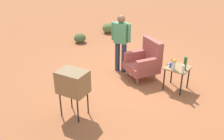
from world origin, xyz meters
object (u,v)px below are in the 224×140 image
at_px(side_table, 177,70).
at_px(tv_on_stand, 73,82).
at_px(person_standing, 121,40).
at_px(flower_vase, 174,64).
at_px(armchair, 145,61).
at_px(bottle_wine_green, 185,63).
at_px(bottle_short_clear, 183,69).
at_px(soda_can_blue, 171,65).

bearing_deg(side_table, tv_on_stand, -118.65).
bearing_deg(person_standing, flower_vase, -7.47).
relative_size(armchair, bottle_wine_green, 3.31).
bearing_deg(tv_on_stand, bottle_wine_green, 57.43).
relative_size(bottle_short_clear, flower_vase, 0.75).
relative_size(armchair, tv_on_stand, 1.03).
bearing_deg(person_standing, bottle_short_clear, -7.97).
bearing_deg(tv_on_stand, person_standing, 100.94).
distance_m(person_standing, bottle_short_clear, 1.98).
bearing_deg(armchair, bottle_wine_green, -6.05).
height_order(tv_on_stand, soda_can_blue, tv_on_stand).
height_order(bottle_wine_green, flower_vase, bottle_wine_green).
relative_size(armchair, soda_can_blue, 8.69).
height_order(armchair, bottle_wine_green, armchair).
height_order(person_standing, bottle_wine_green, person_standing).
bearing_deg(side_table, armchair, 175.21).
xyz_separation_m(side_table, bottle_short_clear, (0.23, -0.24, 0.19)).
bearing_deg(bottle_short_clear, soda_can_blue, 162.39).
bearing_deg(soda_can_blue, person_standing, 174.28).
xyz_separation_m(tv_on_stand, bottle_wine_green, (1.45, 2.27, -0.01)).
bearing_deg(armchair, tv_on_stand, -97.34).
bearing_deg(bottle_wine_green, armchair, 173.95).
bearing_deg(bottle_short_clear, tv_on_stand, -125.68).
distance_m(bottle_wine_green, soda_can_blue, 0.34).
bearing_deg(tv_on_stand, bottle_short_clear, 54.32).
height_order(tv_on_stand, bottle_short_clear, tv_on_stand).
distance_m(armchair, person_standing, 0.88).
bearing_deg(armchair, flower_vase, -16.15).
height_order(armchair, flower_vase, armchair).
relative_size(tv_on_stand, flower_vase, 3.89).
bearing_deg(soda_can_blue, bottle_wine_green, 14.75).
height_order(armchair, soda_can_blue, armchair).
relative_size(side_table, tv_on_stand, 0.59).
distance_m(side_table, person_standing, 1.77).
distance_m(side_table, tv_on_stand, 2.65).
relative_size(person_standing, bottle_short_clear, 8.20).
distance_m(armchair, soda_can_blue, 0.87).
relative_size(bottle_wine_green, flower_vase, 1.21).
bearing_deg(tv_on_stand, soda_can_blue, 62.60).
distance_m(armchair, tv_on_stand, 2.43).
xyz_separation_m(armchair, tv_on_stand, (-0.31, -2.39, 0.28)).
bearing_deg(flower_vase, tv_on_stand, -119.92).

